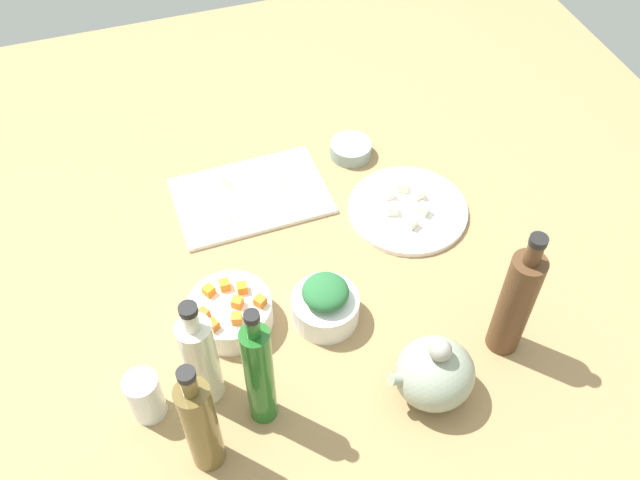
{
  "coord_description": "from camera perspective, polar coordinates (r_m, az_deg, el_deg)",
  "views": [
    {
      "loc": [
        27.55,
        82.43,
        109.8
      ],
      "look_at": [
        0.0,
        0.0,
        8.0
      ],
      "focal_mm": 38.95,
      "sensor_mm": 36.0,
      "label": 1
    }
  ],
  "objects": [
    {
      "name": "tofu_cube_4",
      "position": [
        1.44,
        8.47,
        2.48
      ],
      "size": [
        3.09,
        3.09,
        2.2
      ],
      "primitive_type": "cube",
      "rotation": [
        0.0,
        0.0,
        0.66
      ],
      "color": "white",
      "rests_on": "plate_tofu"
    },
    {
      "name": "dumpling_0",
      "position": [
        1.43,
        -7.62,
        1.84
      ],
      "size": [
        7.66,
        7.58,
        2.5
      ],
      "primitive_type": "pyramid",
      "rotation": [
        0.0,
        0.0,
        2.53
      ],
      "color": "beige",
      "rests_on": "cutting_board"
    },
    {
      "name": "tofu_cube_1",
      "position": [
        1.44,
        5.94,
        2.55
      ],
      "size": [
        2.72,
        2.72,
        2.2
      ],
      "primitive_type": "cube",
      "rotation": [
        0.0,
        0.0,
        2.86
      ],
      "color": "white",
      "rests_on": "plate_tofu"
    },
    {
      "name": "tofu_cube_5",
      "position": [
        1.49,
        6.78,
        4.45
      ],
      "size": [
        2.86,
        2.86,
        2.2
      ],
      "primitive_type": "cube",
      "rotation": [
        0.0,
        0.0,
        1.19
      ],
      "color": "#E3ECC9",
      "rests_on": "plate_tofu"
    },
    {
      "name": "chopped_greens_mound",
      "position": [
        1.23,
        0.46,
        -4.28
      ],
      "size": [
        11.18,
        11.2,
        4.24
      ],
      "primitive_type": "ellipsoid",
      "rotation": [
        0.0,
        0.0,
        1.14
      ],
      "color": "#286836",
      "rests_on": "bowl_greens"
    },
    {
      "name": "bowl_small_side",
      "position": [
        1.57,
        2.54,
        7.47
      ],
      "size": [
        9.35,
        9.35,
        3.27
      ],
      "primitive_type": "cylinder",
      "color": "gray",
      "rests_on": "tabletop"
    },
    {
      "name": "cutting_board",
      "position": [
        1.49,
        -5.69,
        3.61
      ],
      "size": [
        32.28,
        21.82,
        1.0
      ],
      "primitive_type": "cube",
      "rotation": [
        0.0,
        0.0,
        0.02
      ],
      "color": "white",
      "rests_on": "tabletop"
    },
    {
      "name": "tofu_cube_3",
      "position": [
        1.47,
        5.62,
        3.84
      ],
      "size": [
        2.46,
        2.46,
        2.2
      ],
      "primitive_type": "cube",
      "rotation": [
        0.0,
        0.0,
        0.13
      ],
      "color": "white",
      "rests_on": "plate_tofu"
    },
    {
      "name": "carrot_cube_5",
      "position": [
        1.23,
        -9.57,
        -6.02
      ],
      "size": [
        2.52,
        2.52,
        1.8
      ],
      "primitive_type": "cube",
      "rotation": [
        0.0,
        0.0,
        2.22
      ],
      "color": "orange",
      "rests_on": "bowl_carrots"
    },
    {
      "name": "plate_tofu",
      "position": [
        1.46,
        7.22,
        2.48
      ],
      "size": [
        24.95,
        24.95,
        1.2
      ],
      "primitive_type": "cylinder",
      "color": "white",
      "rests_on": "tabletop"
    },
    {
      "name": "bowl_greens",
      "position": [
        1.27,
        0.44,
        -5.61
      ],
      "size": [
        12.34,
        12.34,
        5.68
      ],
      "primitive_type": "cylinder",
      "color": "white",
      "rests_on": "tabletop"
    },
    {
      "name": "carrot_cube_3",
      "position": [
        1.24,
        -6.81,
        -5.1
      ],
      "size": [
        2.5,
        2.5,
        1.8
      ],
      "primitive_type": "cube",
      "rotation": [
        0.0,
        0.0,
        2.54
      ],
      "color": "orange",
      "rests_on": "bowl_carrots"
    },
    {
      "name": "dumpling_1",
      "position": [
        1.46,
        -6.39,
        3.45
      ],
      "size": [
        5.59,
        5.49,
        2.17
      ],
      "primitive_type": "pyramid",
      "rotation": [
        0.0,
        0.0,
        3.06
      ],
      "color": "beige",
      "rests_on": "cutting_board"
    },
    {
      "name": "dumpling_2",
      "position": [
        1.49,
        -3.47,
        4.75
      ],
      "size": [
        6.19,
        6.73,
        2.03
      ],
      "primitive_type": "pyramid",
      "rotation": [
        0.0,
        0.0,
        4.87
      ],
      "color": "beige",
      "rests_on": "cutting_board"
    },
    {
      "name": "bowl_carrots",
      "position": [
        1.27,
        -7.36,
        -5.92
      ],
      "size": [
        15.27,
        15.27,
        5.49
      ],
      "primitive_type": "cylinder",
      "color": "white",
      "rests_on": "tabletop"
    },
    {
      "name": "carrot_cube_7",
      "position": [
        1.22,
        -8.8,
        -6.94
      ],
      "size": [
        2.47,
        2.47,
        1.8
      ],
      "primitive_type": "cube",
      "rotation": [
        0.0,
        0.0,
        0.53
      ],
      "color": "orange",
      "rests_on": "bowl_carrots"
    },
    {
      "name": "tofu_cube_0",
      "position": [
        1.48,
        8.09,
        3.83
      ],
      "size": [
        2.51,
        2.51,
        2.2
      ],
      "primitive_type": "cube",
      "rotation": [
        0.0,
        0.0,
        0.15
      ],
      "color": "white",
      "rests_on": "plate_tofu"
    },
    {
      "name": "dumpling_3",
      "position": [
        1.49,
        -8.0,
        4.58
      ],
      "size": [
        6.07,
        5.98,
        2.77
      ],
      "primitive_type": "pyramid",
      "rotation": [
        0.0,
        0.0,
        3.72
      ],
      "color": "beige",
      "rests_on": "cutting_board"
    },
    {
      "name": "tofu_cube_2",
      "position": [
        1.42,
        7.5,
        1.45
      ],
      "size": [
        2.97,
        2.97,
        2.2
      ],
      "primitive_type": "cube",
      "rotation": [
        0.0,
        0.0,
        0.48
      ],
      "color": "white",
      "rests_on": "plate_tofu"
    },
    {
      "name": "carrot_cube_6",
      "position": [
        1.24,
        -4.95,
        -5.04
      ],
      "size": [
        2.52,
        2.52,
        1.8
      ],
      "primitive_type": "cube",
      "rotation": [
        0.0,
        0.0,
        2.22
      ],
      "color": "orange",
      "rests_on": "bowl_carrots"
    },
    {
      "name": "carrot_cube_4",
      "position": [
        1.26,
        -9.12,
        -4.12
      ],
      "size": [
        2.45,
        2.45,
        1.8
      ],
      "primitive_type": "cube",
      "rotation": [
        0.0,
        0.0,
        0.51
      ],
      "color": "orange",
      "rests_on": "bowl_carrots"
    },
    {
      "name": "carrot_cube_2",
      "position": [
        1.22,
        -6.86,
        -6.4
      ],
      "size": [
        2.22,
        2.22,
        1.8
      ],
      "primitive_type": "cube",
      "rotation": [
        0.0,
        0.0,
        2.86
      ],
      "color": "orange",
      "rests_on": "bowl_carrots"
    },
    {
      "name": "bottle_2",
      "position": [
        1.14,
        -9.79,
        -9.58
      ],
      "size": [
        5.75,
        5.75,
        24.61
      ],
      "color": "silver",
      "rests_on": "tabletop"
    },
    {
      "name": "bottle_3",
      "position": [
        1.07,
        -9.79,
        -14.7
      ],
      "size": [
        5.27,
        5.27,
        26.55
      ],
      "color": "brown",
      "rests_on": "tabletop"
    },
    {
      "name": "carrot_cube_1",
      "position": [
        1.26,
        -6.42,
        -3.93
      ],
      "size": [
        1.95,
        1.95,
        1.8
      ],
      "primitive_type": "cube",
      "rotation": [
        0.0,
        0.0,
        3.05
      ],
      "color": "orange",
      "rests_on": "bowl_carrots"
    },
    {
      "name": "carrot_cube_0",
      "position": [
        1.27,
        -7.84,
        -3.66
      ],
      "size": [
        1.82,
        1.82,
        1.8
      ],
      "primitive_type": "cube",
      "rotation": [
        0.0,
        0.0,
        3.13
      ],
      "color": "orange",
      "rests_on": "bowl_carrots"
    },
    {
      "name": "tabletop",
      "position": [
        1.39,
        0.0,
        -1.74
      ],
      "size": [
        190.0,
        190.0,
        3.0
      ],
      "primitive_type": "cube",
      "color": "#9C7C50",
      "rests_on": "ground"
    },
    {
      "name": "teapot",
      "position": [
        1.18,
        9.37,
        -10.72
      ],
      "size": [
        15.08,
        12.91,
        14.84
      ],
      "color": "gray",
      "rests_on": "tabletop"
    },
    {
      "name": "bottle_0",
      "position": [
        1.09,
        -5.02,
        -10.92
      ],
      "size": [
        4.62,
        4.62,
        28.58
      ],
      "color": "#1E6020",
      "rests_on": "tabletop"
    },
    {
      "name": "bottle_1",
      "position": [
        1.2,
        15.78,
        -4.97
      ],
      "size": [
        5.74,
        5.74,
        28.75
      ],
      "color": "#52341E",
      "rests_on": "tabletop"
    },
    {
      "name": "drinking_glass_0",
      "position": [
        1.19,
        -14.17,
        -12.34
      ],
      "size": [
        5.72,
        5.72,
        9.72
      ],
      "primitive_type": "cylinder",
      "color": "white",
      "rests_on": "tabletop"
    }
  ]
}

